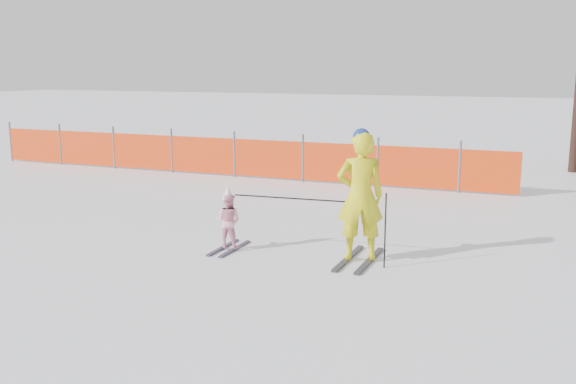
% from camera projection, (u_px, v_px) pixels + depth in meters
% --- Properties ---
extents(ground, '(120.00, 120.00, 0.00)m').
position_uv_depth(ground, '(276.00, 261.00, 9.94)').
color(ground, white).
rests_on(ground, ground).
extents(adult, '(0.85, 1.43, 2.06)m').
position_uv_depth(adult, '(360.00, 196.00, 9.76)').
color(adult, black).
rests_on(adult, ground).
extents(child, '(0.45, 1.04, 1.08)m').
position_uv_depth(child, '(228.00, 220.00, 10.50)').
color(child, black).
rests_on(child, ground).
extents(ski_poles, '(2.51, 0.21, 1.14)m').
position_uv_depth(ski_poles, '(325.00, 210.00, 9.87)').
color(ski_poles, black).
rests_on(ski_poles, ground).
extents(safety_fence, '(15.42, 0.06, 1.25)m').
position_uv_depth(safety_fence, '(223.00, 156.00, 17.64)').
color(safety_fence, '#595960').
rests_on(safety_fence, ground).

